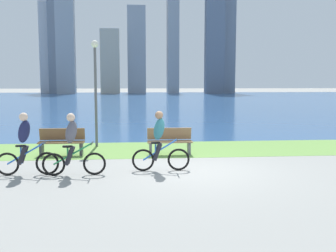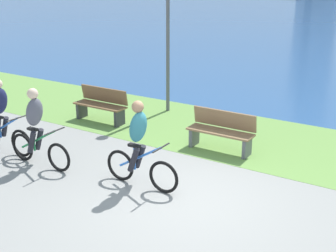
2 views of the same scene
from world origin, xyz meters
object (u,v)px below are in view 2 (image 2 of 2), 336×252
cyclist_trailing (36,128)px  bench_far_along_path (101,105)px  cyclist_distant_rear (2,116)px  bench_near_path (221,131)px  cyclist_lead (139,144)px  lamppost_tall (168,18)px

cyclist_trailing → bench_far_along_path: 3.07m
cyclist_distant_rear → bench_near_path: size_ratio=1.10×
cyclist_lead → cyclist_distant_rear: 3.54m
bench_near_path → bench_far_along_path: 3.61m
bench_far_along_path → bench_near_path: bearing=-2.9°
bench_far_along_path → lamppost_tall: size_ratio=0.38×
cyclist_lead → cyclist_distant_rear: bearing=-176.7°
bench_far_along_path → lamppost_tall: bearing=60.6°
cyclist_trailing → cyclist_distant_rear: 1.23m
cyclist_distant_rear → bench_far_along_path: bearing=81.4°
cyclist_trailing → bench_near_path: bearing=44.5°
cyclist_distant_rear → bench_near_path: (4.03, 2.63, -0.38)m
bench_far_along_path → lamppost_tall: lamppost_tall is taller
cyclist_lead → bench_far_along_path: 4.07m
cyclist_trailing → cyclist_lead: bearing=8.3°
bench_near_path → cyclist_distant_rear: bearing=-146.9°
cyclist_trailing → lamppost_tall: size_ratio=0.41×
lamppost_tall → cyclist_lead: bearing=-64.0°
bench_near_path → bench_far_along_path: bearing=177.1°
cyclist_lead → cyclist_trailing: 2.33m
bench_far_along_path → lamppost_tall: (0.99, 1.75, 2.15)m
cyclist_trailing → lamppost_tall: 5.02m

